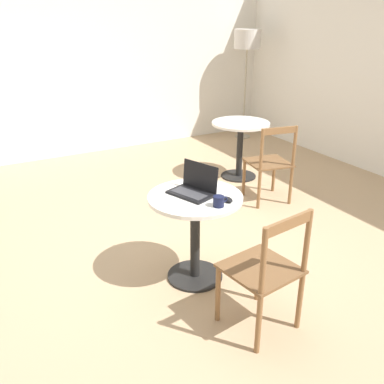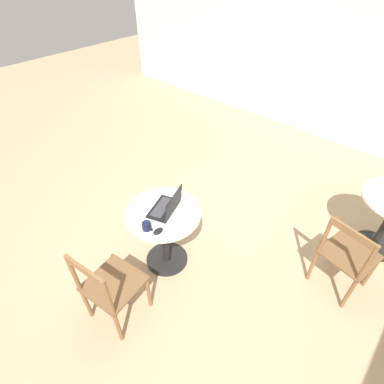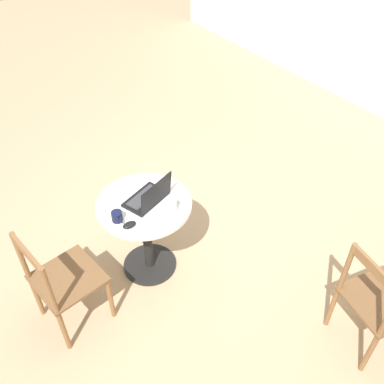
# 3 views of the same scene
# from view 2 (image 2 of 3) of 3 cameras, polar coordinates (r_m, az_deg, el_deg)

# --- Properties ---
(ground_plane) EXTENTS (16.00, 16.00, 0.00)m
(ground_plane) POSITION_cam_2_polar(r_m,az_deg,el_deg) (3.56, 1.66, -8.82)
(ground_plane) COLOR tan
(wall_back) EXTENTS (9.40, 0.06, 2.70)m
(wall_back) POSITION_cam_2_polar(r_m,az_deg,el_deg) (5.41, 26.67, 22.23)
(wall_back) COLOR white
(wall_back) RESTS_ON ground_plane
(cafe_table_near) EXTENTS (0.72, 0.72, 0.72)m
(cafe_table_near) POSITION_cam_2_polar(r_m,az_deg,el_deg) (2.97, -5.31, -6.47)
(cafe_table_near) COLOR black
(cafe_table_near) RESTS_ON ground_plane
(chair_near_front) EXTENTS (0.49, 0.49, 0.89)m
(chair_near_front) POSITION_cam_2_polar(r_m,az_deg,el_deg) (2.73, -15.38, -17.02)
(chair_near_front) COLOR brown
(chair_near_front) RESTS_ON ground_plane
(chair_mid_front) EXTENTS (0.52, 0.52, 0.89)m
(chair_mid_front) POSITION_cam_2_polar(r_m,az_deg,el_deg) (3.17, 27.39, -10.78)
(chair_mid_front) COLOR brown
(chair_mid_front) RESTS_ON ground_plane
(laptop) EXTENTS (0.33, 0.39, 0.22)m
(laptop) POSITION_cam_2_polar(r_m,az_deg,el_deg) (2.82, -4.81, -2.79)
(laptop) COLOR black
(laptop) RESTS_ON cafe_table_near
(mouse) EXTENTS (0.06, 0.10, 0.03)m
(mouse) POSITION_cam_2_polar(r_m,az_deg,el_deg) (2.65, -6.47, -7.42)
(mouse) COLOR black
(mouse) RESTS_ON cafe_table_near
(mug) EXTENTS (0.11, 0.08, 0.08)m
(mug) POSITION_cam_2_polar(r_m,az_deg,el_deg) (2.67, -8.62, -6.45)
(mug) COLOR #141938
(mug) RESTS_ON cafe_table_near
(drinking_glass) EXTENTS (0.06, 0.06, 0.11)m
(drinking_glass) POSITION_cam_2_polar(r_m,az_deg,el_deg) (2.77, -0.87, -3.41)
(drinking_glass) COLOR silver
(drinking_glass) RESTS_ON cafe_table_near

